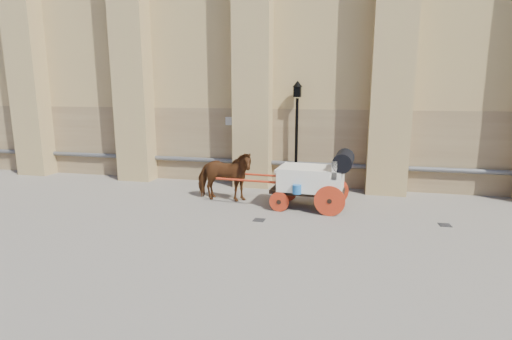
# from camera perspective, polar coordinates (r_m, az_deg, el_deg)

# --- Properties ---
(ground) EXTENTS (90.00, 90.00, 0.00)m
(ground) POSITION_cam_1_polar(r_m,az_deg,el_deg) (12.23, 0.08, -6.38)
(ground) COLOR slate
(ground) RESTS_ON ground
(horse) EXTENTS (0.95, 2.06, 1.73)m
(horse) POSITION_cam_1_polar(r_m,az_deg,el_deg) (13.54, -4.59, -0.86)
(horse) COLOR #552C16
(horse) RESTS_ON ground
(carriage) EXTENTS (4.39, 1.58, 1.89)m
(carriage) POSITION_cam_1_polar(r_m,az_deg,el_deg) (12.70, 8.53, -1.05)
(carriage) COLOR black
(carriage) RESTS_ON ground
(street_lamp) EXTENTS (0.38, 0.38, 4.06)m
(street_lamp) POSITION_cam_1_polar(r_m,az_deg,el_deg) (15.20, 5.82, 5.46)
(street_lamp) COLOR black
(street_lamp) RESTS_ON ground
(drain_grate_near) EXTENTS (0.33, 0.33, 0.01)m
(drain_grate_near) POSITION_cam_1_polar(r_m,az_deg,el_deg) (11.72, 0.45, -7.15)
(drain_grate_near) COLOR black
(drain_grate_near) RESTS_ON ground
(drain_grate_far) EXTENTS (0.34, 0.34, 0.01)m
(drain_grate_far) POSITION_cam_1_polar(r_m,az_deg,el_deg) (12.49, 25.37, -7.10)
(drain_grate_far) COLOR black
(drain_grate_far) RESTS_ON ground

